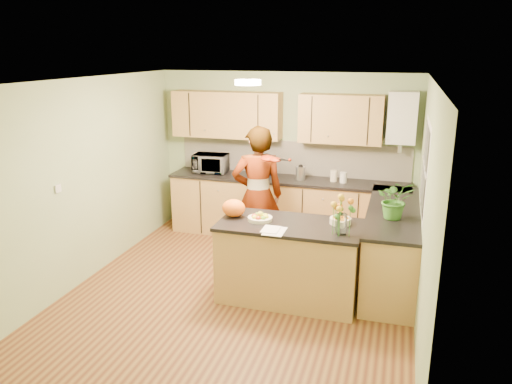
# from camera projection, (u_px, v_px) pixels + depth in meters

# --- Properties ---
(floor) EXTENTS (4.50, 4.50, 0.00)m
(floor) POSITION_uv_depth(u_px,v_px,m) (241.00, 292.00, 6.03)
(floor) COLOR #592D19
(floor) RESTS_ON ground
(ceiling) EXTENTS (4.00, 4.50, 0.02)m
(ceiling) POSITION_uv_depth(u_px,v_px,m) (240.00, 80.00, 5.34)
(ceiling) COLOR silver
(ceiling) RESTS_ON wall_back
(wall_back) EXTENTS (4.00, 0.02, 2.50)m
(wall_back) POSITION_uv_depth(u_px,v_px,m) (286.00, 154.00, 7.76)
(wall_back) COLOR #8FA677
(wall_back) RESTS_ON floor
(wall_front) EXTENTS (4.00, 0.02, 2.50)m
(wall_front) POSITION_uv_depth(u_px,v_px,m) (144.00, 275.00, 3.61)
(wall_front) COLOR #8FA677
(wall_front) RESTS_ON floor
(wall_left) EXTENTS (0.02, 4.50, 2.50)m
(wall_left) POSITION_uv_depth(u_px,v_px,m) (89.00, 180.00, 6.23)
(wall_left) COLOR #8FA677
(wall_left) RESTS_ON floor
(wall_right) EXTENTS (0.02, 4.50, 2.50)m
(wall_right) POSITION_uv_depth(u_px,v_px,m) (425.00, 208.00, 5.14)
(wall_right) COLOR #8FA677
(wall_right) RESTS_ON floor
(back_counter) EXTENTS (3.64, 0.62, 0.94)m
(back_counter) POSITION_uv_depth(u_px,v_px,m) (287.00, 208.00, 7.67)
(back_counter) COLOR #A27A40
(back_counter) RESTS_ON floor
(right_counter) EXTENTS (0.62, 2.24, 0.94)m
(right_counter) POSITION_uv_depth(u_px,v_px,m) (392.00, 245.00, 6.22)
(right_counter) COLOR #A27A40
(right_counter) RESTS_ON floor
(splashback) EXTENTS (3.60, 0.02, 0.52)m
(splashback) POSITION_uv_depth(u_px,v_px,m) (292.00, 158.00, 7.73)
(splashback) COLOR white
(splashback) RESTS_ON back_counter
(upper_cabinets) EXTENTS (3.20, 0.34, 0.70)m
(upper_cabinets) POSITION_uv_depth(u_px,v_px,m) (272.00, 116.00, 7.48)
(upper_cabinets) COLOR #A27A40
(upper_cabinets) RESTS_ON wall_back
(boiler) EXTENTS (0.40, 0.30, 0.86)m
(boiler) POSITION_uv_depth(u_px,v_px,m) (402.00, 118.00, 6.97)
(boiler) COLOR silver
(boiler) RESTS_ON wall_back
(window_right) EXTENTS (0.01, 1.30, 1.05)m
(window_right) POSITION_uv_depth(u_px,v_px,m) (425.00, 166.00, 5.61)
(window_right) COLOR silver
(window_right) RESTS_ON wall_right
(light_switch) EXTENTS (0.02, 0.09, 0.09)m
(light_switch) POSITION_uv_depth(u_px,v_px,m) (58.00, 188.00, 5.66)
(light_switch) COLOR silver
(light_switch) RESTS_ON wall_left
(ceiling_lamp) EXTENTS (0.30, 0.30, 0.07)m
(ceiling_lamp) POSITION_uv_depth(u_px,v_px,m) (248.00, 82.00, 5.62)
(ceiling_lamp) COLOR #FFEABF
(ceiling_lamp) RESTS_ON ceiling
(peninsula_island) EXTENTS (1.61, 0.83, 0.92)m
(peninsula_island) POSITION_uv_depth(u_px,v_px,m) (289.00, 261.00, 5.76)
(peninsula_island) COLOR #A27A40
(peninsula_island) RESTS_ON floor
(fruit_dish) EXTENTS (0.28, 0.28, 0.10)m
(fruit_dish) POSITION_uv_depth(u_px,v_px,m) (260.00, 217.00, 5.72)
(fruit_dish) COLOR beige
(fruit_dish) RESTS_ON peninsula_island
(orange_bowl) EXTENTS (0.24, 0.24, 0.14)m
(orange_bowl) POSITION_uv_depth(u_px,v_px,m) (341.00, 219.00, 5.61)
(orange_bowl) COLOR beige
(orange_bowl) RESTS_ON peninsula_island
(flower_vase) EXTENTS (0.27, 0.27, 0.50)m
(flower_vase) POSITION_uv_depth(u_px,v_px,m) (343.00, 205.00, 5.22)
(flower_vase) COLOR silver
(flower_vase) RESTS_ON peninsula_island
(orange_bag) EXTENTS (0.28, 0.24, 0.21)m
(orange_bag) POSITION_uv_depth(u_px,v_px,m) (234.00, 208.00, 5.84)
(orange_bag) COLOR orange
(orange_bag) RESTS_ON peninsula_island
(papers) EXTENTS (0.22, 0.30, 0.01)m
(papers) POSITION_uv_depth(u_px,v_px,m) (275.00, 231.00, 5.39)
(papers) COLOR white
(papers) RESTS_ON peninsula_island
(violinist) EXTENTS (0.81, 0.69, 1.88)m
(violinist) POSITION_uv_depth(u_px,v_px,m) (258.00, 196.00, 6.65)
(violinist) COLOR #DAA985
(violinist) RESTS_ON floor
(violin) EXTENTS (0.59, 0.51, 0.15)m
(violin) POSITION_uv_depth(u_px,v_px,m) (268.00, 158.00, 6.24)
(violin) COLOR #500F05
(violin) RESTS_ON violinist
(microwave) EXTENTS (0.55, 0.39, 0.29)m
(microwave) POSITION_uv_depth(u_px,v_px,m) (211.00, 163.00, 7.87)
(microwave) COLOR silver
(microwave) RESTS_ON back_counter
(blue_box) EXTENTS (0.31, 0.25, 0.22)m
(blue_box) POSITION_uv_depth(u_px,v_px,m) (260.00, 169.00, 7.64)
(blue_box) COLOR navy
(blue_box) RESTS_ON back_counter
(kettle) EXTENTS (0.14, 0.14, 0.27)m
(kettle) POSITION_uv_depth(u_px,v_px,m) (301.00, 172.00, 7.43)
(kettle) COLOR silver
(kettle) RESTS_ON back_counter
(jar_cream) EXTENTS (0.12, 0.12, 0.16)m
(jar_cream) POSITION_uv_depth(u_px,v_px,m) (334.00, 176.00, 7.35)
(jar_cream) COLOR beige
(jar_cream) RESTS_ON back_counter
(jar_white) EXTENTS (0.13, 0.13, 0.16)m
(jar_white) POSITION_uv_depth(u_px,v_px,m) (343.00, 178.00, 7.27)
(jar_white) COLOR silver
(jar_white) RESTS_ON back_counter
(potted_plant) EXTENTS (0.46, 0.41, 0.46)m
(potted_plant) POSITION_uv_depth(u_px,v_px,m) (395.00, 199.00, 5.69)
(potted_plant) COLOR #3C7D29
(potted_plant) RESTS_ON right_counter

